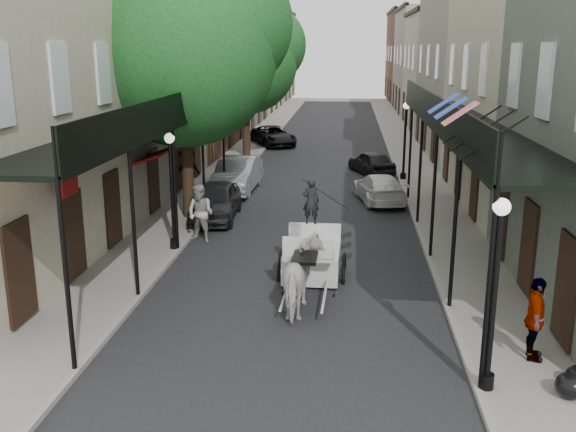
% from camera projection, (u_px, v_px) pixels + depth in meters
% --- Properties ---
extents(ground, '(140.00, 140.00, 0.00)m').
position_uv_depth(ground, '(282.00, 339.00, 14.50)').
color(ground, gray).
rests_on(ground, ground).
extents(road, '(8.00, 90.00, 0.01)m').
position_uv_depth(road, '(321.00, 172.00, 33.75)').
color(road, black).
rests_on(road, ground).
extents(sidewalk_left, '(2.20, 90.00, 0.12)m').
position_uv_depth(sidewalk_left, '(228.00, 169.00, 34.19)').
color(sidewalk_left, gray).
rests_on(sidewalk_left, ground).
extents(sidewalk_right, '(2.20, 90.00, 0.12)m').
position_uv_depth(sidewalk_right, '(417.00, 173.00, 33.28)').
color(sidewalk_right, gray).
rests_on(sidewalk_right, ground).
extents(building_row_left, '(5.00, 80.00, 10.50)m').
position_uv_depth(building_row_left, '(200.00, 64.00, 42.82)').
color(building_row_left, '#B6B092').
rests_on(building_row_left, ground).
extents(building_row_right, '(5.00, 80.00, 10.50)m').
position_uv_depth(building_row_right, '(463.00, 65.00, 41.25)').
color(building_row_right, gray).
rests_on(building_row_right, ground).
extents(gallery_left, '(2.20, 18.05, 4.88)m').
position_uv_depth(gallery_left, '(156.00, 122.00, 20.62)').
color(gallery_left, black).
rests_on(gallery_left, sidewalk_left).
extents(gallery_right, '(2.20, 18.05, 4.88)m').
position_uv_depth(gallery_right, '(460.00, 125.00, 19.75)').
color(gallery_right, black).
rests_on(gallery_right, sidewalk_right).
extents(tree_near, '(7.31, 6.80, 9.63)m').
position_uv_depth(tree_near, '(195.00, 44.00, 23.02)').
color(tree_near, '#382619').
rests_on(tree_near, sidewalk_left).
extents(tree_far, '(6.45, 6.00, 8.61)m').
position_uv_depth(tree_far, '(252.00, 57.00, 36.67)').
color(tree_far, '#382619').
rests_on(tree_far, sidewalk_left).
extents(lamppost_right_near, '(0.32, 0.32, 3.71)m').
position_uv_depth(lamppost_right_near, '(494.00, 293.00, 11.68)').
color(lamppost_right_near, black).
rests_on(lamppost_right_near, sidewalk_right).
extents(lamppost_left, '(0.32, 0.32, 3.71)m').
position_uv_depth(lamppost_left, '(172.00, 190.00, 20.13)').
color(lamppost_left, black).
rests_on(lamppost_left, sidewalk_left).
extents(lamppost_right_far, '(0.32, 0.32, 3.71)m').
position_uv_depth(lamppost_right_far, '(405.00, 140.00, 30.93)').
color(lamppost_right_far, black).
rests_on(lamppost_right_far, sidewalk_right).
extents(horse, '(1.03, 2.17, 1.81)m').
position_uv_depth(horse, '(304.00, 277.00, 15.77)').
color(horse, silver).
rests_on(horse, ground).
extents(carriage, '(1.93, 2.71, 3.03)m').
position_uv_depth(carriage, '(313.00, 234.00, 18.42)').
color(carriage, black).
rests_on(carriage, ground).
extents(pedestrian_walking, '(1.15, 1.03, 1.97)m').
position_uv_depth(pedestrian_walking, '(200.00, 213.00, 21.48)').
color(pedestrian_walking, '#A3A199').
rests_on(pedestrian_walking, ground).
extents(pedestrian_sidewalk_left, '(1.42, 1.29, 1.92)m').
position_uv_depth(pedestrian_sidewalk_left, '(187.00, 170.00, 28.60)').
color(pedestrian_sidewalk_left, gray).
rests_on(pedestrian_sidewalk_left, sidewalk_left).
extents(pedestrian_sidewalk_right, '(0.62, 1.10, 1.78)m').
position_uv_depth(pedestrian_sidewalk_right, '(535.00, 319.00, 13.09)').
color(pedestrian_sidewalk_right, gray).
rests_on(pedestrian_sidewalk_right, sidewalk_right).
extents(car_left_near, '(1.84, 4.20, 1.41)m').
position_uv_depth(car_left_near, '(216.00, 201.00, 24.42)').
color(car_left_near, black).
rests_on(car_left_near, ground).
extents(car_left_mid, '(1.78, 4.75, 1.55)m').
position_uv_depth(car_left_mid, '(237.00, 175.00, 29.04)').
color(car_left_mid, '#949499').
rests_on(car_left_mid, ground).
extents(car_left_far, '(3.83, 5.12, 1.29)m').
position_uv_depth(car_left_far, '(273.00, 136.00, 42.66)').
color(car_left_far, black).
rests_on(car_left_far, ground).
extents(car_right_near, '(2.42, 4.36, 1.20)m').
position_uv_depth(car_right_near, '(379.00, 188.00, 27.14)').
color(car_right_near, silver).
rests_on(car_right_near, ground).
extents(car_right_far, '(2.66, 3.89, 1.23)m').
position_uv_depth(car_right_far, '(371.00, 162.00, 33.12)').
color(car_right_far, black).
rests_on(car_right_far, ground).
extents(trash_bags, '(0.83, 0.98, 0.48)m').
position_uv_depth(trash_bags, '(574.00, 382.00, 11.95)').
color(trash_bags, black).
rests_on(trash_bags, sidewalk_right).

